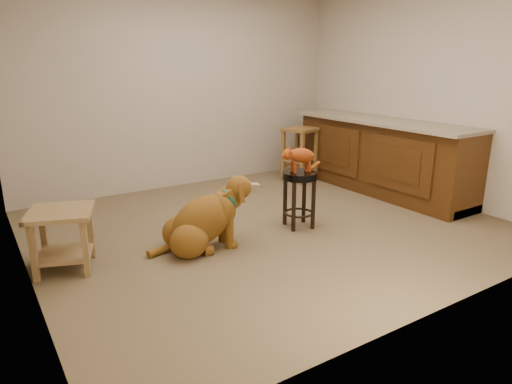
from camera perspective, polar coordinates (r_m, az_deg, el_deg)
floor at (r=4.74m, az=1.64°, el=-4.26°), size 4.50×4.00×0.01m
room_shell at (r=4.44m, az=1.82°, el=16.47°), size 4.54×4.04×2.62m
cabinet_run at (r=6.09m, az=15.36°, el=4.09°), size 0.70×2.56×0.94m
padded_stool at (r=4.62m, az=5.45°, el=0.49°), size 0.36×0.36×0.58m
wood_stool at (r=6.43m, az=5.48°, el=4.80°), size 0.50×0.50×0.76m
side_table at (r=3.99m, az=-23.05°, el=-4.46°), size 0.62×0.62×0.51m
golden_retriever at (r=4.12m, az=-6.60°, el=-3.70°), size 1.08×0.57×0.69m
tabby_kitten at (r=4.54m, az=5.42°, el=4.47°), size 0.48×0.20×0.30m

